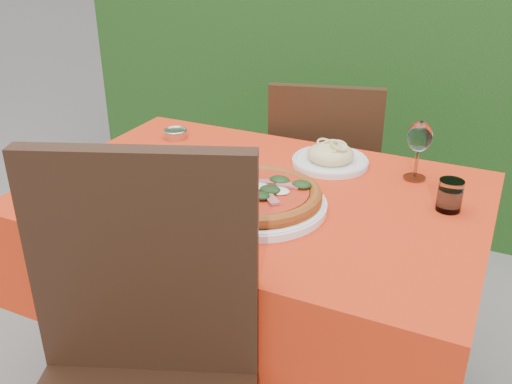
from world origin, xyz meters
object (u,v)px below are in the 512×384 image
at_px(fork, 162,172).
at_px(steel_ramekin, 175,134).
at_px(chair_far, 324,176).
at_px(water_glass, 450,197).
at_px(chair_near, 138,377).
at_px(wine_glass, 420,139).
at_px(pizza_plate, 258,198).
at_px(pasta_plate, 330,157).

bearing_deg(fork, steel_ramekin, 119.34).
xyz_separation_m(chair_far, water_glass, (0.52, -0.54, 0.26)).
xyz_separation_m(chair_near, fork, (-0.34, 0.61, 0.14)).
height_order(chair_far, wine_glass, wine_glass).
height_order(pizza_plate, water_glass, water_glass).
relative_size(chair_near, fork, 5.34).
relative_size(wine_glass, steel_ramekin, 2.39).
bearing_deg(wine_glass, pasta_plate, -179.09).
bearing_deg(steel_ramekin, pizza_plate, -36.48).
bearing_deg(pasta_plate, fork, -147.16).
xyz_separation_m(pasta_plate, water_glass, (0.38, -0.16, 0.01)).
height_order(chair_far, water_glass, chair_far).
bearing_deg(water_glass, chair_far, 133.91).
bearing_deg(wine_glass, fork, -157.68).
xyz_separation_m(chair_near, steel_ramekin, (-0.47, 0.89, 0.16)).
distance_m(chair_far, wine_glass, 0.66).
relative_size(water_glass, fork, 0.43).
bearing_deg(fork, pasta_plate, 37.52).
height_order(chair_far, pasta_plate, chair_far).
distance_m(chair_far, pizza_plate, 0.80).
distance_m(chair_near, fork, 0.72).
distance_m(pizza_plate, wine_glass, 0.51).
relative_size(chair_far, fork, 4.61).
xyz_separation_m(chair_near, wine_glass, (0.36, 0.90, 0.27)).
xyz_separation_m(water_glass, fork, (-0.82, -0.12, -0.04)).
height_order(water_glass, wine_glass, wine_glass).
xyz_separation_m(wine_glass, fork, (-0.70, -0.29, -0.12)).
distance_m(chair_far, fork, 0.77).
bearing_deg(chair_near, water_glass, 35.03).
distance_m(chair_near, pizza_plate, 0.56).
relative_size(chair_far, water_glass, 10.68).
relative_size(pasta_plate, fork, 1.20).
relative_size(pasta_plate, wine_glass, 1.33).
relative_size(chair_near, pasta_plate, 4.44).
relative_size(chair_far, wine_glass, 5.11).
height_order(chair_near, steel_ramekin, chair_near).
bearing_deg(chair_far, fork, 51.02).
height_order(chair_near, pasta_plate, chair_near).
relative_size(pasta_plate, water_glass, 2.79).
bearing_deg(wine_glass, chair_far, 136.67).
xyz_separation_m(pasta_plate, steel_ramekin, (-0.57, -0.01, -0.01)).
distance_m(pizza_plate, steel_ramekin, 0.61).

